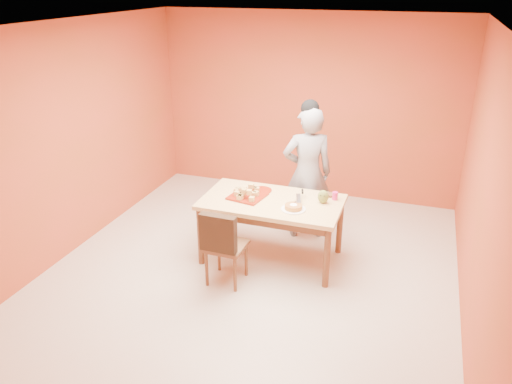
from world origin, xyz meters
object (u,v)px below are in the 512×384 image
(sponge_cake, at_px, (293,207))
(dining_table, at_px, (272,208))
(dining_chair, at_px, (225,244))
(egg_ornament, at_px, (323,197))
(checker_tin, at_px, (331,195))
(person, at_px, (307,173))
(pastry_platter, at_px, (247,196))
(magenta_glass, at_px, (335,196))
(red_dinner_plate, at_px, (262,190))

(sponge_cake, bearing_deg, dining_table, 150.91)
(dining_table, height_order, dining_chair, dining_chair)
(dining_chair, distance_m, sponge_cake, 0.85)
(sponge_cake, xyz_separation_m, egg_ornament, (0.27, 0.28, 0.04))
(dining_chair, height_order, checker_tin, dining_chair)
(dining_chair, bearing_deg, person, 68.66)
(pastry_platter, bearing_deg, dining_chair, -92.18)
(sponge_cake, bearing_deg, checker_tin, 57.40)
(dining_table, relative_size, person, 0.94)
(magenta_glass, bearing_deg, dining_table, -159.68)
(checker_tin, bearing_deg, pastry_platter, -159.64)
(egg_ornament, bearing_deg, pastry_platter, -179.19)
(person, height_order, egg_ornament, person)
(dining_chair, bearing_deg, red_dinner_plate, 82.83)
(egg_ornament, bearing_deg, red_dinner_plate, 164.76)
(pastry_platter, bearing_deg, checker_tin, 20.36)
(dining_table, xyz_separation_m, egg_ornament, (0.57, 0.11, 0.17))
(pastry_platter, height_order, sponge_cake, sponge_cake)
(person, xyz_separation_m, red_dinner_plate, (-0.44, -0.50, -0.09))
(sponge_cake, bearing_deg, red_dinner_plate, 142.00)
(dining_chair, relative_size, magenta_glass, 9.72)
(person, xyz_separation_m, magenta_glass, (0.44, -0.47, -0.05))
(person, relative_size, pastry_platter, 4.54)
(egg_ornament, distance_m, checker_tin, 0.23)
(pastry_platter, bearing_deg, sponge_cake, -14.77)
(dining_chair, bearing_deg, checker_tin, 47.16)
(checker_tin, bearing_deg, egg_ornament, -102.18)
(pastry_platter, height_order, egg_ornament, egg_ornament)
(magenta_glass, distance_m, checker_tin, 0.10)
(person, bearing_deg, checker_tin, 112.04)
(dining_chair, height_order, red_dinner_plate, dining_chair)
(dining_chair, relative_size, red_dinner_plate, 3.77)
(dining_table, bearing_deg, red_dinner_plate, 131.66)
(person, xyz_separation_m, sponge_cake, (0.06, -0.88, -0.06))
(dining_chair, relative_size, pastry_platter, 2.38)
(red_dinner_plate, height_order, egg_ornament, egg_ornament)
(dining_table, xyz_separation_m, checker_tin, (0.62, 0.33, 0.11))
(magenta_glass, relative_size, checker_tin, 0.84)
(egg_ornament, relative_size, checker_tin, 1.42)
(red_dinner_plate, bearing_deg, egg_ornament, -7.93)
(dining_table, distance_m, checker_tin, 0.71)
(dining_chair, distance_m, pastry_platter, 0.71)
(red_dinner_plate, bearing_deg, pastry_platter, -113.38)
(pastry_platter, distance_m, red_dinner_plate, 0.25)
(sponge_cake, xyz_separation_m, checker_tin, (0.32, 0.49, -0.02))
(red_dinner_plate, distance_m, sponge_cake, 0.63)
(dining_chair, relative_size, egg_ornament, 5.76)
(egg_ornament, bearing_deg, person, 111.35)
(red_dinner_plate, height_order, magenta_glass, magenta_glass)
(dining_table, relative_size, dining_chair, 1.78)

